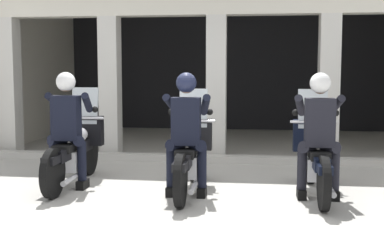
{
  "coord_description": "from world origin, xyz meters",
  "views": [
    {
      "loc": [
        0.85,
        -6.35,
        1.66
      ],
      "look_at": [
        0.0,
        0.53,
        0.98
      ],
      "focal_mm": 47.16,
      "sensor_mm": 36.0,
      "label": 1
    }
  ],
  "objects": [
    {
      "name": "motorcycle_right",
      "position": [
        1.66,
        0.3,
        0.5
      ],
      "size": [
        0.62,
        2.04,
        1.35
      ],
      "rotation": [
        0.0,
        0.0,
        0.26
      ],
      "color": "black",
      "rests_on": "ground"
    },
    {
      "name": "station_building",
      "position": [
        0.17,
        5.16,
        2.0
      ],
      "size": [
        9.01,
        4.86,
        3.17
      ],
      "color": "black",
      "rests_on": "ground"
    },
    {
      "name": "police_officer_center",
      "position": [
        0.0,
        -0.04,
        0.94
      ],
      "size": [
        0.63,
        0.61,
        1.58
      ],
      "rotation": [
        0.0,
        0.0,
        0.33
      ],
      "color": "black",
      "rests_on": "ground"
    },
    {
      "name": "motorcycle_center",
      "position": [
        0.0,
        0.24,
        0.5
      ],
      "size": [
        0.62,
        2.04,
        1.35
      ],
      "rotation": [
        0.0,
        0.0,
        0.33
      ],
      "color": "black",
      "rests_on": "ground"
    },
    {
      "name": "motorcycle_left",
      "position": [
        -1.66,
        0.45,
        0.5
      ],
      "size": [
        0.62,
        2.04,
        1.35
      ],
      "rotation": [
        0.0,
        0.0,
        0.24
      ],
      "color": "black",
      "rests_on": "ground"
    },
    {
      "name": "kerb_strip",
      "position": [
        0.17,
        2.26,
        0.06
      ],
      "size": [
        8.51,
        0.24,
        0.12
      ],
      "primitive_type": "cube",
      "color": "#B7B5AD",
      "rests_on": "ground"
    },
    {
      "name": "ground_plane",
      "position": [
        0.0,
        3.0,
        0.0
      ],
      "size": [
        80.0,
        80.0,
        0.0
      ],
      "primitive_type": "plane",
      "color": "#A8A59E"
    },
    {
      "name": "police_officer_right",
      "position": [
        1.66,
        0.01,
        0.94
      ],
      "size": [
        0.63,
        0.61,
        1.58
      ],
      "rotation": [
        0.0,
        0.0,
        0.26
      ],
      "color": "black",
      "rests_on": "ground"
    },
    {
      "name": "police_officer_left",
      "position": [
        -1.66,
        0.16,
        0.94
      ],
      "size": [
        0.63,
        0.61,
        1.58
      ],
      "rotation": [
        0.0,
        0.0,
        0.24
      ],
      "color": "black",
      "rests_on": "ground"
    }
  ]
}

